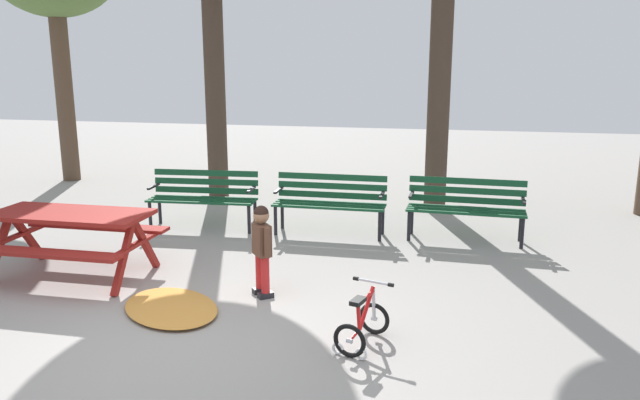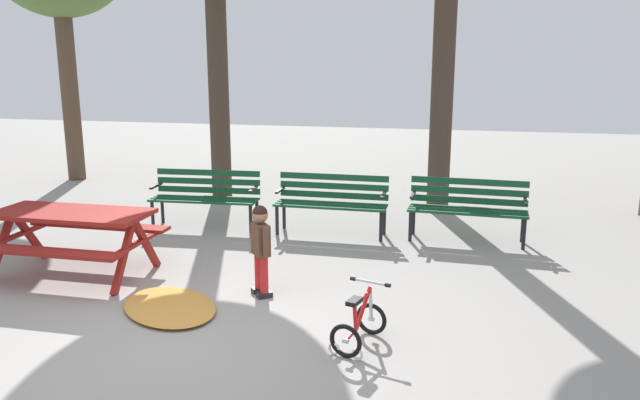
% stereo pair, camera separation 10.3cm
% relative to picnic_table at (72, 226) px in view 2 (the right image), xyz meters
% --- Properties ---
extents(ground, '(36.00, 36.00, 0.00)m').
position_rel_picnic_table_xyz_m(ground, '(1.96, -1.39, -0.59)').
color(ground, gray).
extents(picnic_table, '(1.81, 1.36, 0.79)m').
position_rel_picnic_table_xyz_m(picnic_table, '(0.00, 0.00, 0.00)').
color(picnic_table, maroon).
rests_on(picnic_table, ground).
extents(park_bench_far_left, '(1.63, 0.57, 0.85)m').
position_rel_picnic_table_xyz_m(park_bench_far_left, '(0.64, 2.33, -0.08)').
color(park_bench_far_left, '#144728').
rests_on(park_bench_far_left, ground).
extents(park_bench_left, '(1.60, 0.46, 0.85)m').
position_rel_picnic_table_xyz_m(park_bench_left, '(2.55, 2.41, -0.08)').
color(park_bench_left, '#144728').
rests_on(park_bench_left, ground).
extents(park_bench_right, '(1.62, 0.52, 0.85)m').
position_rel_picnic_table_xyz_m(park_bench_right, '(4.45, 2.50, -0.08)').
color(park_bench_right, '#144728').
rests_on(park_bench_right, ground).
extents(child_standing, '(0.28, 0.31, 0.99)m').
position_rel_picnic_table_xyz_m(child_standing, '(2.32, -0.11, -0.02)').
color(child_standing, red).
rests_on(child_standing, ground).
extents(kids_bicycle, '(0.49, 0.62, 0.54)m').
position_rel_picnic_table_xyz_m(kids_bicycle, '(3.54, -1.05, -0.39)').
color(kids_bicycle, black).
rests_on(kids_bicycle, ground).
extents(leaf_pile, '(1.46, 1.42, 0.07)m').
position_rel_picnic_table_xyz_m(leaf_pile, '(1.54, -0.70, -0.56)').
color(leaf_pile, '#C68438').
rests_on(leaf_pile, ground).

